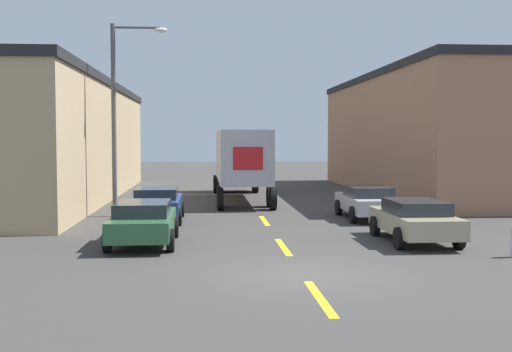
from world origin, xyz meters
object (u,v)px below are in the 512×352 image
at_px(semi_truck, 240,158).
at_px(parked_car_left_far, 157,203).
at_px(parked_car_right_near, 415,219).
at_px(street_lamp, 120,106).
at_px(parked_car_right_mid, 368,201).
at_px(parked_car_left_near, 143,221).

relative_size(semi_truck, parked_car_left_far, 2.82).
bearing_deg(semi_truck, parked_car_right_near, -72.61).
bearing_deg(parked_car_right_near, parked_car_left_far, 145.44).
bearing_deg(street_lamp, parked_car_right_mid, -9.47).
xyz_separation_m(parked_car_right_mid, parked_car_right_near, (0.00, -6.05, 0.00)).
bearing_deg(parked_car_left_near, street_lamp, 102.49).
height_order(parked_car_left_far, parked_car_right_near, same).
distance_m(parked_car_right_near, street_lamp, 13.56).
relative_size(parked_car_left_far, parked_car_left_near, 1.00).
height_order(semi_truck, parked_car_right_near, semi_truck).
bearing_deg(parked_car_right_near, parked_car_left_near, 178.74).
bearing_deg(parked_car_right_near, parked_car_right_mid, 90.00).
xyz_separation_m(parked_car_left_far, street_lamp, (-1.68, 1.80, 4.00)).
bearing_deg(parked_car_right_near, street_lamp, 143.10).
xyz_separation_m(parked_car_left_near, street_lamp, (-1.68, 7.59, 4.00)).
relative_size(parked_car_right_mid, street_lamp, 0.55).
relative_size(parked_car_right_mid, parked_car_right_near, 1.00).
xyz_separation_m(parked_car_right_mid, parked_car_left_far, (-8.68, -0.07, 0.00)).
bearing_deg(semi_truck, parked_car_left_far, -113.04).
distance_m(parked_car_right_mid, parked_car_right_near, 6.05).
relative_size(parked_car_right_mid, parked_car_left_far, 1.00).
height_order(parked_car_right_mid, parked_car_left_far, same).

